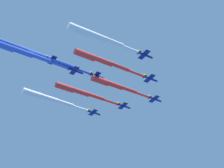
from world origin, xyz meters
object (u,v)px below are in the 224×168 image
object	(u,v)px
jet_starboard_mid	(97,36)
jet_starboard_inner	(103,61)
jet_port_mid	(49,98)
jet_lead	(115,85)
jet_starboard_outer	(23,52)
jet_port_inner	(81,92)
jet_port_outer	(48,59)

from	to	relation	value
jet_starboard_mid	jet_starboard_inner	bearing A→B (deg)	162.35
jet_starboard_inner	jet_port_mid	xyz separation A→B (m)	(-36.60, -26.61, -1.02)
jet_lead	jet_starboard_outer	world-z (taller)	jet_starboard_outer
jet_lead	jet_port_inner	xyz separation A→B (m)	(-8.95, -18.80, -0.50)
jet_port_inner	jet_port_mid	size ratio (longest dim) A/B	0.98
jet_starboard_inner	jet_starboard_mid	world-z (taller)	jet_starboard_inner
jet_lead	jet_port_inner	bearing A→B (deg)	-115.46
jet_lead	jet_port_inner	size ratio (longest dim) A/B	0.95
jet_starboard_inner	jet_port_outer	world-z (taller)	jet_port_outer
jet_starboard_inner	jet_starboard_outer	distance (m)	41.58
jet_port_mid	jet_port_inner	bearing A→B (deg)	64.38
jet_lead	jet_starboard_mid	world-z (taller)	jet_lead
jet_starboard_mid	jet_starboard_outer	bearing A→B (deg)	-116.29
jet_lead	jet_starboard_inner	size ratio (longest dim) A/B	0.92
jet_port_inner	jet_port_outer	world-z (taller)	jet_port_outer
jet_starboard_outer	jet_starboard_mid	bearing A→B (deg)	63.71
jet_starboard_outer	jet_port_mid	bearing A→B (deg)	157.43
jet_starboard_inner	jet_port_outer	xyz separation A→B (m)	(-5.08, -28.89, 1.80)
jet_port_mid	jet_starboard_outer	distance (m)	39.02
jet_starboard_inner	jet_port_mid	size ratio (longest dim) A/B	1.01
jet_lead	jet_port_outer	size ratio (longest dim) A/B	0.94
jet_lead	jet_port_mid	distance (m)	40.71
jet_port_mid	jet_starboard_outer	world-z (taller)	jet_starboard_outer
jet_port_mid	jet_port_outer	xyz separation A→B (m)	(31.52, -2.28, 2.81)
jet_starboard_mid	jet_port_outer	world-z (taller)	jet_port_outer
jet_port_outer	jet_lead	bearing A→B (deg)	109.72
jet_lead	jet_starboard_inner	bearing A→B (deg)	-27.94
jet_starboard_mid	jet_port_mid	bearing A→B (deg)	-158.58
jet_port_inner	jet_port_mid	xyz separation A→B (m)	(-8.59, -17.92, -0.56)
jet_lead	jet_port_inner	world-z (taller)	jet_lead
jet_starboard_mid	jet_lead	bearing A→B (deg)	156.75
jet_starboard_inner	jet_port_outer	size ratio (longest dim) A/B	1.02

